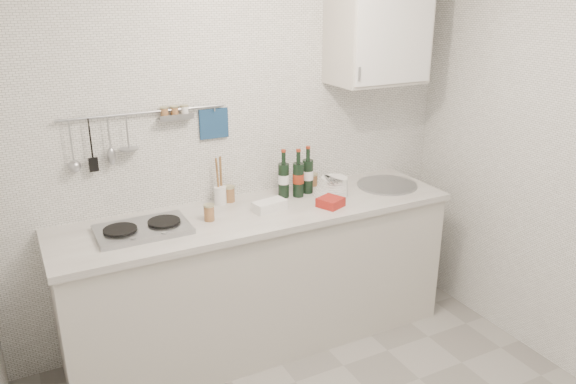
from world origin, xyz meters
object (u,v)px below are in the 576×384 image
object	(u,v)px
plate_stack_hob	(132,232)
plate_stack_sink	(332,187)
utensil_crock	(220,193)
wall_cabinet	(379,27)
wine_bottles	(297,172)

from	to	relation	value
plate_stack_hob	plate_stack_sink	world-z (taller)	plate_stack_sink
plate_stack_sink	utensil_crock	world-z (taller)	utensil_crock
plate_stack_hob	plate_stack_sink	distance (m)	1.30
plate_stack_hob	utensil_crock	bearing A→B (deg)	19.54
wall_cabinet	utensil_crock	distance (m)	1.44
utensil_crock	wall_cabinet	bearing A→B (deg)	-4.66
plate_stack_hob	utensil_crock	distance (m)	0.63
wall_cabinet	utensil_crock	world-z (taller)	wall_cabinet
wall_cabinet	utensil_crock	xyz separation A→B (m)	(-1.07, 0.09, -0.96)
plate_stack_sink	wine_bottles	distance (m)	0.25
plate_stack_hob	wine_bottles	size ratio (longest dim) A/B	0.93
plate_stack_hob	wine_bottles	xyz separation A→B (m)	(1.09, 0.13, 0.14)
wall_cabinet	wine_bottles	size ratio (longest dim) A/B	2.26
plate_stack_sink	wine_bottles	xyz separation A→B (m)	(-0.21, 0.10, 0.10)
plate_stack_hob	wine_bottles	bearing A→B (deg)	6.83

